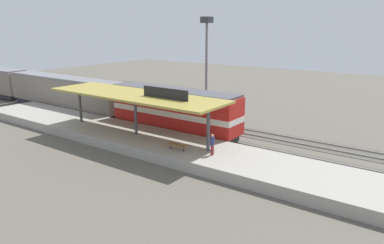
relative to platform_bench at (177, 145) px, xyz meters
The scene contains 11 objects.
ground_plane 10.04m from the platform_bench, 36.48° to the left, with size 120.00×120.00×0.00m, color #5B564C.
track_near 8.53m from the platform_bench, 44.59° to the left, with size 3.20×110.00×0.16m.
track_far 12.21m from the platform_bench, 29.16° to the left, with size 3.20×110.00×0.16m.
platform 6.14m from the platform_bench, 76.68° to the left, with size 6.00×44.00×0.90m, color #9E998E.
station_canopy 6.78m from the platform_bench, 76.48° to the left, with size 5.20×18.00×4.70m.
platform_bench is the anchor object (origin of this frame).
locomotive 7.89m from the platform_bench, 39.90° to the left, with size 2.93×14.43×4.44m.
passenger_carriage_front 23.81m from the platform_bench, 75.39° to the left, with size 2.90×20.00×4.24m.
freight_car 16.36m from the platform_bench, 49.58° to the left, with size 2.80×12.00×3.54m.
light_mast 16.74m from the platform_bench, 24.58° to the left, with size 1.10×1.10×11.70m.
person_waiting 3.06m from the platform_bench, 76.69° to the right, with size 0.34×0.34×1.71m.
Camera 1 is at (-27.98, -23.14, 10.67)m, focal length 33.96 mm.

